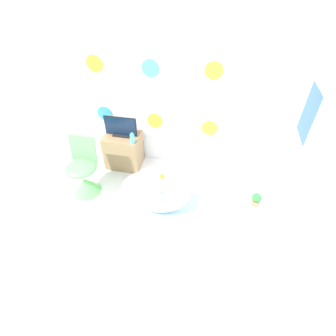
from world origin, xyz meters
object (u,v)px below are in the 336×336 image
at_px(bathtub, 156,191).
at_px(chair, 84,176).
at_px(vase, 132,139).
at_px(potted_plant_left, 256,199).
at_px(tv, 121,127).

height_order(bathtub, chair, chair).
relative_size(bathtub, vase, 5.52).
bearing_deg(potted_plant_left, bathtub, 171.65).
xyz_separation_m(tv, vase, (0.23, -0.16, -0.06)).
distance_m(chair, potted_plant_left, 2.33).
bearing_deg(bathtub, tv, 133.04).
xyz_separation_m(chair, tv, (0.35, 0.70, 0.42)).
height_order(bathtub, vase, vase).
relative_size(chair, vase, 5.04).
bearing_deg(chair, bathtub, -2.43).
height_order(chair, potted_plant_left, chair).
relative_size(vase, potted_plant_left, 0.97).
relative_size(chair, tv, 1.74).
height_order(chair, tv, tv).
distance_m(vase, potted_plant_left, 1.89).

